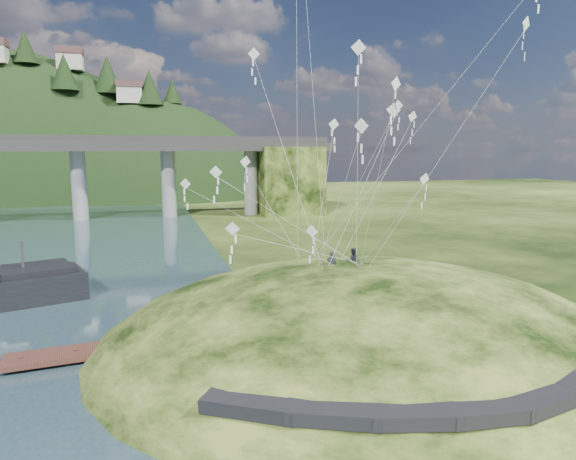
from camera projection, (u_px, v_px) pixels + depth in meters
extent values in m
plane|color=black|center=(249.00, 368.00, 29.55)|extent=(320.00, 320.00, 0.00)
ellipsoid|color=black|center=(363.00, 364.00, 33.82)|extent=(36.00, 32.00, 13.00)
cube|color=black|center=(252.00, 404.00, 21.22)|extent=(4.32, 3.62, 0.71)
cube|color=black|center=(334.00, 413.00, 20.45)|extent=(4.10, 2.97, 0.61)
cube|color=black|center=(414.00, 415.00, 20.30)|extent=(3.85, 2.37, 0.62)
cube|color=black|center=(486.00, 411.00, 20.68)|extent=(3.62, 1.83, 0.66)
cube|color=black|center=(544.00, 399.00, 21.67)|extent=(3.82, 2.27, 0.68)
cylinder|color=gray|center=(79.00, 184.00, 90.72)|extent=(2.60, 2.60, 13.00)
cylinder|color=gray|center=(169.00, 182.00, 94.86)|extent=(2.60, 2.60, 13.00)
cylinder|color=gray|center=(251.00, 181.00, 99.00)|extent=(2.60, 2.60, 13.00)
cube|color=black|center=(288.00, 180.00, 101.00)|extent=(12.00, 11.00, 13.00)
ellipsoid|color=black|center=(14.00, 218.00, 139.65)|extent=(96.00, 68.00, 88.00)
ellipsoid|color=black|center=(148.00, 232.00, 142.00)|extent=(76.00, 56.00, 72.00)
cone|color=black|center=(25.00, 47.00, 122.06)|extent=(5.83, 5.83, 7.67)
cone|color=black|center=(64.00, 72.00, 120.68)|extent=(6.47, 6.47, 8.51)
cone|color=black|center=(107.00, 75.00, 129.61)|extent=(7.13, 7.13, 9.38)
cone|color=black|center=(149.00, 87.00, 128.11)|extent=(6.56, 6.56, 8.63)
cone|color=black|center=(172.00, 91.00, 135.04)|extent=(4.88, 4.88, 6.42)
cube|color=beige|center=(70.00, 62.00, 128.72)|extent=(6.00, 5.00, 4.00)
cube|color=brown|center=(69.00, 51.00, 128.30)|extent=(6.40, 5.40, 1.60)
cube|color=beige|center=(129.00, 95.00, 128.04)|extent=(6.00, 5.00, 4.00)
cube|color=brown|center=(129.00, 84.00, 127.62)|extent=(6.40, 5.40, 1.60)
cube|color=black|center=(35.00, 269.00, 42.75)|extent=(6.55, 5.99, 0.54)
cylinder|color=#2D2B2B|center=(22.00, 257.00, 42.07)|extent=(0.22, 0.22, 2.69)
cube|color=#3C1F18|center=(128.00, 346.00, 31.74)|extent=(13.99, 3.80, 0.35)
cylinder|color=#3C1F18|center=(21.00, 365.00, 29.54)|extent=(0.30, 0.30, 0.99)
cylinder|color=#3C1F18|center=(77.00, 357.00, 30.66)|extent=(0.30, 0.30, 0.99)
cylinder|color=#3C1F18|center=(128.00, 350.00, 31.78)|extent=(0.30, 0.30, 0.99)
cylinder|color=#3C1F18|center=(176.00, 343.00, 32.90)|extent=(0.30, 0.30, 0.99)
cylinder|color=#3C1F18|center=(221.00, 337.00, 34.02)|extent=(0.30, 0.30, 0.99)
imported|color=#22252E|center=(332.00, 251.00, 33.96)|extent=(0.71, 0.56, 1.71)
imported|color=#22252E|center=(353.00, 248.00, 34.96)|extent=(1.02, 0.88, 1.83)
cube|color=white|center=(216.00, 172.00, 29.23)|extent=(0.70, 0.31, 0.72)
cube|color=white|center=(216.00, 181.00, 29.31)|extent=(0.10, 0.03, 0.43)
cube|color=white|center=(216.00, 190.00, 29.40)|extent=(0.10, 0.03, 0.43)
cube|color=white|center=(216.00, 199.00, 29.48)|extent=(0.10, 0.03, 0.43)
cube|color=white|center=(396.00, 84.00, 24.33)|extent=(0.63, 0.29, 0.66)
cube|color=white|center=(396.00, 94.00, 24.40)|extent=(0.08, 0.06, 0.39)
cube|color=white|center=(395.00, 104.00, 24.48)|extent=(0.08, 0.06, 0.39)
cube|color=white|center=(395.00, 114.00, 24.55)|extent=(0.08, 0.06, 0.39)
cube|color=white|center=(334.00, 124.00, 37.23)|extent=(0.83, 0.25, 0.82)
cube|color=white|center=(334.00, 133.00, 37.33)|extent=(0.11, 0.05, 0.48)
cube|color=white|center=(334.00, 141.00, 37.42)|extent=(0.11, 0.05, 0.48)
cube|color=white|center=(333.00, 149.00, 37.51)|extent=(0.11, 0.05, 0.48)
cube|color=white|center=(254.00, 54.00, 31.91)|extent=(0.75, 0.24, 0.74)
cube|color=white|center=(254.00, 63.00, 32.00)|extent=(0.10, 0.03, 0.44)
cube|color=white|center=(254.00, 72.00, 32.08)|extent=(0.10, 0.03, 0.44)
cube|color=white|center=(254.00, 81.00, 32.16)|extent=(0.10, 0.03, 0.44)
cube|color=white|center=(359.00, 48.00, 27.69)|extent=(0.83, 0.26, 0.82)
cube|color=white|center=(358.00, 59.00, 27.79)|extent=(0.11, 0.03, 0.49)
cube|color=white|center=(358.00, 70.00, 27.88)|extent=(0.11, 0.03, 0.49)
cube|color=white|center=(358.00, 82.00, 27.97)|extent=(0.11, 0.03, 0.49)
cube|color=white|center=(394.00, 110.00, 25.46)|extent=(0.71, 0.27, 0.70)
cube|color=white|center=(393.00, 120.00, 25.54)|extent=(0.09, 0.03, 0.42)
cube|color=white|center=(393.00, 131.00, 25.61)|extent=(0.09, 0.03, 0.42)
cube|color=white|center=(393.00, 141.00, 25.69)|extent=(0.09, 0.03, 0.42)
cube|color=white|center=(424.00, 179.00, 28.23)|extent=(0.67, 0.23, 0.66)
cube|color=white|center=(424.00, 188.00, 28.30)|extent=(0.08, 0.06, 0.40)
cube|color=white|center=(424.00, 197.00, 28.38)|extent=(0.08, 0.06, 0.40)
cube|color=white|center=(423.00, 205.00, 28.45)|extent=(0.08, 0.06, 0.40)
cube|color=white|center=(538.00, 8.00, 29.19)|extent=(0.11, 0.03, 0.50)
cube|color=white|center=(398.00, 105.00, 39.84)|extent=(0.51, 0.64, 0.77)
cube|color=white|center=(398.00, 113.00, 39.92)|extent=(0.09, 0.08, 0.45)
cube|color=white|center=(398.00, 120.00, 40.01)|extent=(0.09, 0.08, 0.45)
cube|color=white|center=(398.00, 127.00, 40.09)|extent=(0.09, 0.08, 0.45)
cube|color=white|center=(526.00, 24.00, 27.86)|extent=(0.73, 0.38, 0.79)
cube|color=white|center=(525.00, 35.00, 27.95)|extent=(0.09, 0.08, 0.46)
cube|color=white|center=(525.00, 45.00, 28.04)|extent=(0.09, 0.08, 0.46)
cube|color=white|center=(524.00, 56.00, 28.12)|extent=(0.09, 0.08, 0.46)
cube|color=white|center=(412.00, 116.00, 39.21)|extent=(0.84, 0.30, 0.82)
cube|color=white|center=(412.00, 125.00, 39.30)|extent=(0.10, 0.08, 0.50)
cube|color=white|center=(412.00, 133.00, 39.40)|extent=(0.10, 0.08, 0.50)
cube|color=white|center=(412.00, 141.00, 39.49)|extent=(0.10, 0.08, 0.50)
cube|color=white|center=(232.00, 229.00, 23.68)|extent=(0.65, 0.27, 0.66)
cube|color=white|center=(233.00, 239.00, 23.75)|extent=(0.09, 0.02, 0.39)
cube|color=white|center=(233.00, 249.00, 23.83)|extent=(0.09, 0.02, 0.39)
cube|color=white|center=(233.00, 259.00, 23.90)|extent=(0.09, 0.02, 0.39)
cube|color=white|center=(361.00, 126.00, 24.77)|extent=(0.49, 0.63, 0.74)
cube|color=white|center=(361.00, 137.00, 24.85)|extent=(0.09, 0.08, 0.44)
cube|color=white|center=(361.00, 148.00, 24.93)|extent=(0.09, 0.08, 0.44)
cube|color=white|center=(361.00, 159.00, 25.01)|extent=(0.09, 0.08, 0.44)
cube|color=white|center=(312.00, 231.00, 28.59)|extent=(0.49, 0.60, 0.73)
cube|color=white|center=(312.00, 240.00, 28.67)|extent=(0.09, 0.07, 0.43)
cube|color=white|center=(312.00, 250.00, 28.75)|extent=(0.09, 0.07, 0.43)
cube|color=white|center=(312.00, 259.00, 28.83)|extent=(0.09, 0.07, 0.43)
cube|color=white|center=(185.00, 184.00, 38.58)|extent=(0.78, 0.31, 0.79)
cube|color=white|center=(186.00, 191.00, 38.67)|extent=(0.11, 0.03, 0.47)
cube|color=white|center=(186.00, 199.00, 38.76)|extent=(0.11, 0.03, 0.47)
cube|color=white|center=(186.00, 207.00, 38.85)|extent=(0.11, 0.03, 0.47)
cube|color=white|center=(245.00, 162.00, 37.52)|extent=(0.83, 0.36, 0.85)
cube|color=white|center=(245.00, 170.00, 37.61)|extent=(0.10, 0.09, 0.51)
cube|color=white|center=(246.00, 179.00, 37.71)|extent=(0.10, 0.09, 0.51)
cube|color=white|center=(246.00, 187.00, 37.81)|extent=(0.10, 0.09, 0.51)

